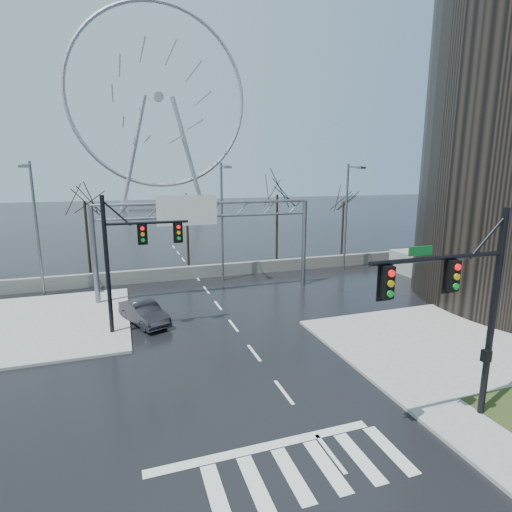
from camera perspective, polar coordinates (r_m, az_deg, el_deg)
name	(u,v)px	position (r m, az deg, el deg)	size (l,w,h in m)	color
ground	(284,392)	(18.02, 4.00, -18.83)	(260.00, 260.00, 0.00)	black
sidewalk_right_ext	(437,341)	(24.63, 24.46, -10.99)	(12.00, 10.00, 0.15)	gray
sidewalk_far	(44,323)	(28.21, -27.97, -8.45)	(10.00, 12.00, 0.15)	gray
barrier_wall	(197,272)	(35.85, -8.44, -2.25)	(52.00, 0.50, 1.10)	slate
signal_mast_near	(467,299)	(15.79, 27.90, -5.41)	(5.52, 0.41, 8.00)	black
signal_mast_far	(127,251)	(23.62, -17.88, 0.64)	(4.72, 0.41, 8.00)	black
sign_gantry	(203,227)	(30.04, -7.65, 4.06)	(16.36, 0.40, 7.60)	slate
streetlight_left	(35,219)	(33.11, -29.04, 4.63)	(0.50, 2.55, 10.00)	slate
streetlight_mid	(223,213)	(33.58, -4.76, 6.14)	(0.50, 2.55, 10.00)	slate
streetlight_right	(348,209)	(38.29, 13.05, 6.57)	(0.50, 2.55, 10.00)	slate
tree_left	(85,210)	(38.00, -23.23, 6.02)	(3.75, 3.75, 7.50)	black
tree_center	(187,215)	(39.44, -9.84, 5.80)	(3.25, 3.25, 6.50)	black
tree_right	(277,203)	(40.78, 3.03, 7.62)	(3.90, 3.90, 7.80)	black
tree_far_right	(343,208)	(44.85, 12.38, 6.72)	(3.40, 3.40, 6.80)	black
ferris_wheel	(159,105)	(111.12, -13.70, 20.26)	(45.00, 6.00, 50.91)	gray
car	(144,313)	(25.84, -15.71, -7.79)	(1.50, 4.29, 1.41)	black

